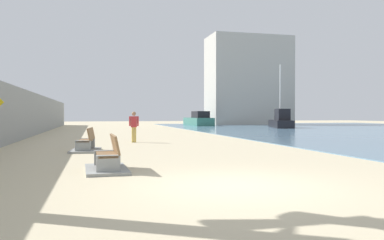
{
  "coord_description": "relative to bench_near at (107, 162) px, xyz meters",
  "views": [
    {
      "loc": [
        -2.9,
        -7.81,
        1.54
      ],
      "look_at": [
        2.49,
        13.58,
        1.21
      ],
      "focal_mm": 36.28,
      "sensor_mm": 36.0,
      "label": 1
    }
  ],
  "objects": [
    {
      "name": "ground_plane",
      "position": [
        2.57,
        15.02,
        -0.23
      ],
      "size": [
        120.0,
        120.0,
        0.0
      ],
      "primitive_type": "plane",
      "color": "#C6B793"
    },
    {
      "name": "boat_far_left",
      "position": [
        13.22,
        39.45,
        0.52
      ],
      "size": [
        2.37,
        7.72,
        1.9
      ],
      "color": "#337060",
      "rests_on": "water_bay"
    },
    {
      "name": "boat_mid_bay",
      "position": [
        20.04,
        29.03,
        0.57
      ],
      "size": [
        3.78,
        7.11,
        7.18
      ],
      "color": "black",
      "rests_on": "water_bay"
    },
    {
      "name": "bench_far",
      "position": [
        -0.68,
        5.9,
        0.0
      ],
      "size": [
        1.32,
        2.21,
        0.98
      ],
      "color": "gray",
      "rests_on": "ground"
    },
    {
      "name": "seawall",
      "position": [
        -4.93,
        15.02,
        1.31
      ],
      "size": [
        0.8,
        64.0,
        3.1
      ],
      "primitive_type": "cube",
      "color": "gray",
      "rests_on": "ground"
    },
    {
      "name": "person_walking",
      "position": [
        1.74,
        10.44,
        0.75
      ],
      "size": [
        0.52,
        0.23,
        1.69
      ],
      "color": "gold",
      "rests_on": "ground"
    },
    {
      "name": "bench_near",
      "position": [
        0.0,
        0.0,
        0.0
      ],
      "size": [
        1.18,
        2.14,
        0.98
      ],
      "color": "gray",
      "rests_on": "ground"
    },
    {
      "name": "harbor_building",
      "position": [
        21.86,
        43.02,
        6.25
      ],
      "size": [
        12.0,
        6.0,
        12.96
      ],
      "primitive_type": "cube",
      "color": "#ADAAA3",
      "rests_on": "ground"
    }
  ]
}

